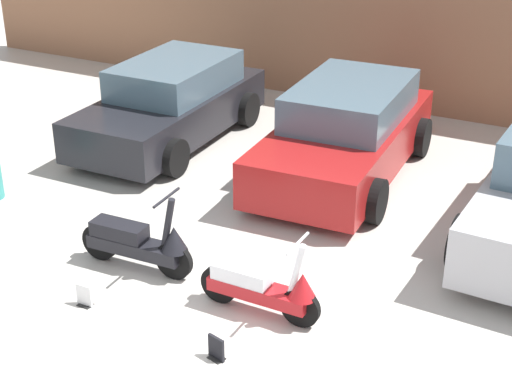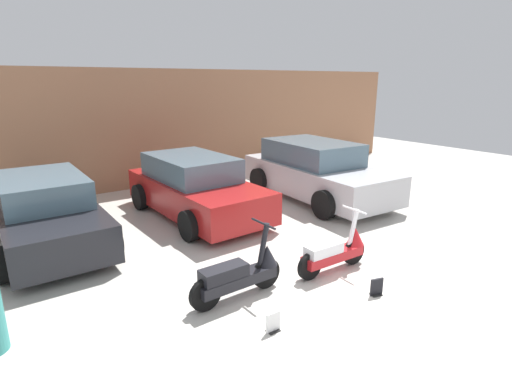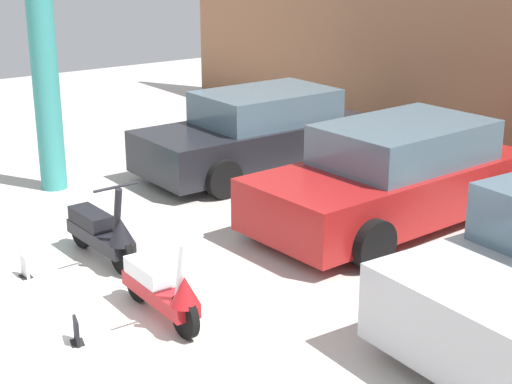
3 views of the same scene
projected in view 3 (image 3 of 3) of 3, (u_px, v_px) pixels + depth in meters
ground_plane at (69, 326)px, 7.82m from camera, size 28.00×28.00×0.00m
scooter_front_left at (103, 232)px, 9.24m from camera, size 1.51×0.54×1.05m
scooter_front_right at (162, 288)px, 7.83m from camera, size 1.43×0.51×0.99m
car_rear_left at (257, 133)px, 12.73m from camera, size 1.90×3.86×1.31m
car_rear_center at (394, 177)px, 10.36m from camera, size 2.09×4.09×1.36m
placard_near_left_scooter at (25, 268)px, 8.89m from camera, size 0.20×0.12×0.26m
placard_near_right_scooter at (76, 333)px, 7.45m from camera, size 0.20×0.16×0.26m
support_column_side at (46, 80)px, 11.50m from camera, size 0.39×0.39×3.35m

